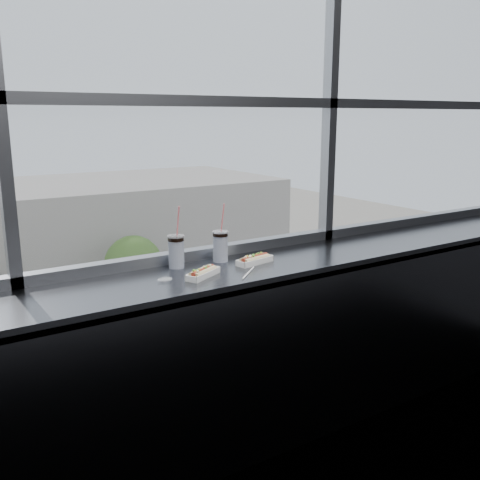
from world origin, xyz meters
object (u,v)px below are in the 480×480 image
soda_cup_left (176,250)px  loose_straw (248,273)px  hotdog_tray_left (203,273)px  soda_cup_right (220,245)px  car_far_b (43,353)px  pedestrian_c (11,325)px  wrapper (165,279)px  car_far_c (204,318)px  hotdog_tray_right (255,260)px  car_near_e (293,366)px  pedestrian_d (140,308)px  car_near_d (190,397)px  tree_right (134,264)px

soda_cup_left → loose_straw: (0.27, -0.31, -0.10)m
hotdog_tray_left → soda_cup_right: (0.23, 0.22, 0.08)m
soda_cup_left → loose_straw: size_ratio=1.54×
car_far_b → pedestrian_c: (-0.65, 4.87, 0.04)m
soda_cup_right → car_far_b: (3.63, 24.13, -11.09)m
hotdog_tray_left → wrapper: bearing=142.1°
soda_cup_left → car_far_b: (3.90, 24.11, -11.10)m
pedestrian_c → soda_cup_right: bearing=-95.9°
soda_cup_left → car_far_c: size_ratio=0.06×
hotdog_tray_right → car_near_e: size_ratio=0.04×
car_near_e → pedestrian_d: size_ratio=3.31×
car_near_e → hotdog_tray_right: bearing=136.1°
car_near_d → car_far_c: car_near_d is taller
soda_cup_right → car_far_c: soda_cup_right is taller
hotdog_tray_left → pedestrian_c: bearing=55.9°
pedestrian_c → tree_right: tree_right is taller
car_near_d → car_far_b: 9.09m
hotdog_tray_right → pedestrian_d: 32.07m
car_far_c → tree_right: bearing=33.4°
loose_straw → pedestrian_d: (10.51, 28.37, -11.14)m
wrapper → car_far_b: (4.06, 24.31, -11.01)m
loose_straw → pedestrian_c: loose_straw is taller
loose_straw → wrapper: wrapper is taller
car_near_e → pedestrian_d: bearing=9.8°
car_near_e → soda_cup_left: bearing=135.0°
wrapper → tree_right: (10.70, 28.31, -8.25)m
soda_cup_left → car_far_c: (13.32, 24.11, -11.15)m
hotdog_tray_left → pedestrian_d: hotdog_tray_left is taller
soda_cup_right → car_far_b: soda_cup_right is taller
hotdog_tray_right → car_far_b: (3.49, 24.28, -11.02)m
hotdog_tray_left → hotdog_tray_right: bearing=-17.5°
hotdog_tray_left → wrapper: size_ratio=2.63×
soda_cup_left → wrapper: (-0.16, -0.20, -0.09)m
car_near_d → pedestrian_c: (-4.96, 12.87, -0.00)m
soda_cup_right → loose_straw: soda_cup_right is taller
soda_cup_right → tree_right: size_ratio=0.06×
car_far_c → pedestrian_d: 4.70m
car_far_b → pedestrian_d: 7.93m
soda_cup_left → car_near_e: size_ratio=0.06×
car_near_e → tree_right: bearing=10.8°
soda_cup_right → wrapper: size_ratio=3.80×
tree_right → soda_cup_right: bearing=-110.0°
soda_cup_left → tree_right: bearing=69.5°
loose_straw → car_far_c: (13.05, 24.42, -11.06)m
wrapper → soda_cup_right: bearing=22.6°
hotdog_tray_left → soda_cup_left: 0.25m
car_near_d → car_near_e: 5.60m
pedestrian_d → soda_cup_right: bearing=-110.5°
soda_cup_right → car_near_e: (13.54, 16.13, -11.11)m
hotdog_tray_right → wrapper: size_ratio=2.73×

